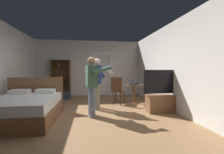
# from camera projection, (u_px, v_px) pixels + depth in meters

# --- Properties ---
(ground_plane) EXTENTS (7.47, 7.47, 0.00)m
(ground_plane) POSITION_uv_depth(u_px,v_px,m) (89.00, 115.00, 4.32)
(ground_plane) COLOR olive
(wall_back) EXTENTS (5.20, 0.12, 2.68)m
(wall_back) POSITION_uv_depth(u_px,v_px,m) (89.00, 68.00, 7.68)
(wall_back) COLOR beige
(wall_back) RESTS_ON ground_plane
(wall_right) EXTENTS (0.12, 7.03, 2.68)m
(wall_right) POSITION_uv_depth(u_px,v_px,m) (175.00, 67.00, 4.63)
(wall_right) COLOR beige
(wall_right) RESTS_ON ground_plane
(doorway_frame) EXTENTS (0.93, 0.08, 2.13)m
(doorway_frame) POSITION_uv_depth(u_px,v_px,m) (102.00, 71.00, 7.70)
(doorway_frame) COLOR white
(doorway_frame) RESTS_ON ground_plane
(bed) EXTENTS (1.56, 1.99, 1.02)m
(bed) POSITION_uv_depth(u_px,v_px,m) (24.00, 108.00, 3.87)
(bed) COLOR brown
(bed) RESTS_ON ground_plane
(bookshelf) EXTENTS (0.86, 0.32, 1.71)m
(bookshelf) POSITION_uv_depth(u_px,v_px,m) (61.00, 77.00, 7.29)
(bookshelf) COLOR #4C331E
(bookshelf) RESTS_ON ground_plane
(tv_flatscreen) EXTENTS (1.20, 0.40, 1.25)m
(tv_flatscreen) POSITION_uv_depth(u_px,v_px,m) (163.00, 99.00, 4.62)
(tv_flatscreen) COLOR brown
(tv_flatscreen) RESTS_ON ground_plane
(side_table) EXTENTS (0.66, 0.66, 0.70)m
(side_table) POSITION_uv_depth(u_px,v_px,m) (134.00, 91.00, 5.82)
(side_table) COLOR brown
(side_table) RESTS_ON ground_plane
(laptop) EXTENTS (0.40, 0.40, 0.17)m
(laptop) POSITION_uv_depth(u_px,v_px,m) (133.00, 83.00, 5.76)
(laptop) COLOR black
(laptop) RESTS_ON side_table
(bottle_on_table) EXTENTS (0.06, 0.06, 0.28)m
(bottle_on_table) POSITION_uv_depth(u_px,v_px,m) (138.00, 82.00, 5.75)
(bottle_on_table) COLOR #3D4832
(bottle_on_table) RESTS_ON side_table
(wooden_chair) EXTENTS (0.58, 0.58, 0.99)m
(wooden_chair) POSITION_uv_depth(u_px,v_px,m) (117.00, 89.00, 5.67)
(wooden_chair) COLOR #4C331E
(wooden_chair) RESTS_ON ground_plane
(person_blue_shirt) EXTENTS (0.73, 0.64, 1.59)m
(person_blue_shirt) POSITION_uv_depth(u_px,v_px,m) (92.00, 82.00, 4.16)
(person_blue_shirt) COLOR slate
(person_blue_shirt) RESTS_ON ground_plane
(person_striped_shirt) EXTENTS (0.60, 0.69, 1.61)m
(person_striped_shirt) POSITION_uv_depth(u_px,v_px,m) (97.00, 80.00, 4.96)
(person_striped_shirt) COLOR gray
(person_striped_shirt) RESTS_ON ground_plane
(suitcase_dark) EXTENTS (0.55, 0.37, 0.32)m
(suitcase_dark) POSITION_uv_depth(u_px,v_px,m) (64.00, 96.00, 6.65)
(suitcase_dark) COLOR #1E2D38
(suitcase_dark) RESTS_ON ground_plane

